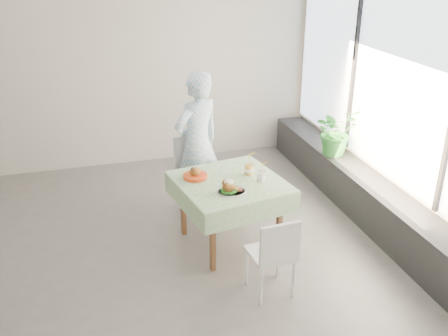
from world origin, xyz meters
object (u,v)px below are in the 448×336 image
object	(u,v)px
cafe_table	(230,205)
potted_plant	(336,131)
diner	(197,144)
main_dish	(230,188)
chair_near	(271,269)
juice_cup_orange	(249,169)
chair_far	(199,189)

from	to	relation	value
cafe_table	potted_plant	xyz separation A→B (m)	(1.68, 0.90, 0.35)
diner	main_dish	xyz separation A→B (m)	(0.07, -1.08, -0.07)
chair_near	potted_plant	world-z (taller)	potted_plant
diner	potted_plant	distance (m)	1.83
chair_near	juice_cup_orange	size ratio (longest dim) A/B	2.77
main_dish	cafe_table	bearing A→B (deg)	73.76
chair_near	diner	xyz separation A→B (m)	(-0.27, 1.73, 0.61)
cafe_table	juice_cup_orange	size ratio (longest dim) A/B	4.19
chair_near	main_dish	size ratio (longest dim) A/B	2.85
chair_near	diner	distance (m)	1.86
main_dish	potted_plant	bearing A→B (deg)	33.35
cafe_table	diner	world-z (taller)	diner
main_dish	potted_plant	distance (m)	2.10
diner	main_dish	distance (m)	1.09
chair_near	diner	world-z (taller)	diner
chair_far	potted_plant	world-z (taller)	potted_plant
chair_far	potted_plant	size ratio (longest dim) A/B	1.50
chair_far	diner	bearing A→B (deg)	88.62
chair_near	diner	bearing A→B (deg)	98.80
juice_cup_orange	potted_plant	bearing A→B (deg)	29.08
chair_near	potted_plant	size ratio (longest dim) A/B	1.29
chair_far	chair_near	size ratio (longest dim) A/B	1.16
main_dish	juice_cup_orange	distance (m)	0.47
chair_far	diner	world-z (taller)	diner
main_dish	chair_far	bearing A→B (deg)	94.10
chair_far	potted_plant	bearing A→B (deg)	3.15
diner	potted_plant	xyz separation A→B (m)	(1.82, 0.07, -0.05)
cafe_table	chair_far	distance (m)	0.83
main_dish	juice_cup_orange	world-z (taller)	juice_cup_orange
chair_far	diner	size ratio (longest dim) A/B	0.54
chair_far	juice_cup_orange	distance (m)	0.95
cafe_table	chair_near	distance (m)	0.94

